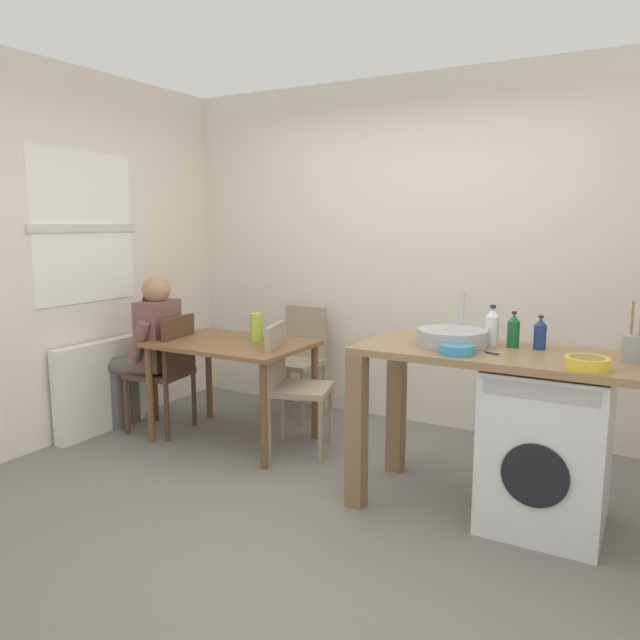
# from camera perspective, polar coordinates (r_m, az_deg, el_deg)

# --- Properties ---
(ground_plane) EXTENTS (5.46, 5.46, 0.00)m
(ground_plane) POSITION_cam_1_polar(r_m,az_deg,el_deg) (3.64, -1.04, -16.85)
(ground_plane) COLOR slate
(wall_back) EXTENTS (4.60, 0.10, 2.70)m
(wall_back) POSITION_cam_1_polar(r_m,az_deg,el_deg) (4.87, 9.46, 6.12)
(wall_back) COLOR silver
(wall_back) RESTS_ON ground_plane
(wall_window_side) EXTENTS (0.12, 3.80, 2.70)m
(wall_window_side) POSITION_cam_1_polar(r_m,az_deg,el_deg) (4.75, -24.13, 5.41)
(wall_window_side) COLOR silver
(wall_window_side) RESTS_ON ground_plane
(radiator) EXTENTS (0.10, 0.80, 0.70)m
(radiator) POSITION_cam_1_polar(r_m,az_deg,el_deg) (4.99, -19.75, -5.89)
(radiator) COLOR white
(radiator) RESTS_ON ground_plane
(dining_table) EXTENTS (1.10, 0.76, 0.74)m
(dining_table) POSITION_cam_1_polar(r_m,az_deg,el_deg) (4.48, -8.18, -3.23)
(dining_table) COLOR brown
(dining_table) RESTS_ON ground_plane
(chair_person_seat) EXTENTS (0.45, 0.45, 0.90)m
(chair_person_seat) POSITION_cam_1_polar(r_m,az_deg,el_deg) (4.79, -14.00, -4.26)
(chair_person_seat) COLOR #4C3323
(chair_person_seat) RESTS_ON ground_plane
(chair_opposite) EXTENTS (0.50, 0.50, 0.90)m
(chair_opposite) POSITION_cam_1_polar(r_m,az_deg,el_deg) (4.27, -2.77, -5.64)
(chair_opposite) COLOR gray
(chair_opposite) RESTS_ON ground_plane
(chair_spare_by_wall) EXTENTS (0.40, 0.40, 0.90)m
(chair_spare_by_wall) POSITION_cam_1_polar(r_m,az_deg,el_deg) (5.08, -1.91, -3.24)
(chair_spare_by_wall) COLOR gray
(chair_spare_by_wall) RESTS_ON ground_plane
(seated_person) EXTENTS (0.53, 0.53, 1.20)m
(seated_person) POSITION_cam_1_polar(r_m,az_deg,el_deg) (4.85, -15.63, -2.19)
(seated_person) COLOR #595651
(seated_person) RESTS_ON ground_plane
(kitchen_counter) EXTENTS (1.50, 0.68, 0.92)m
(kitchen_counter) POSITION_cam_1_polar(r_m,az_deg,el_deg) (3.48, 12.89, -4.98)
(kitchen_counter) COLOR olive
(kitchen_counter) RESTS_ON ground_plane
(washing_machine) EXTENTS (0.60, 0.61, 0.86)m
(washing_machine) POSITION_cam_1_polar(r_m,az_deg,el_deg) (3.48, 20.32, -11.05)
(washing_machine) COLOR silver
(washing_machine) RESTS_ON ground_plane
(sink_basin) EXTENTS (0.38, 0.38, 0.09)m
(sink_basin) POSITION_cam_1_polar(r_m,az_deg,el_deg) (3.45, 12.19, -1.61)
(sink_basin) COLOR #9EA0A5
(sink_basin) RESTS_ON kitchen_counter
(tap) EXTENTS (0.02, 0.02, 0.28)m
(tap) POSITION_cam_1_polar(r_m,az_deg,el_deg) (3.60, 13.10, 0.35)
(tap) COLOR #B2B2B7
(tap) RESTS_ON kitchen_counter
(bottle_tall_green) EXTENTS (0.08, 0.08, 0.23)m
(bottle_tall_green) POSITION_cam_1_polar(r_m,az_deg,el_deg) (3.50, 15.74, -0.66)
(bottle_tall_green) COLOR silver
(bottle_tall_green) RESTS_ON kitchen_counter
(bottle_squat_brown) EXTENTS (0.07, 0.07, 0.20)m
(bottle_squat_brown) POSITION_cam_1_polar(r_m,az_deg,el_deg) (3.48, 17.57, -0.99)
(bottle_squat_brown) COLOR #19592D
(bottle_squat_brown) RESTS_ON kitchen_counter
(bottle_clear_small) EXTENTS (0.07, 0.07, 0.18)m
(bottle_clear_small) POSITION_cam_1_polar(r_m,az_deg,el_deg) (3.47, 19.81, -1.24)
(bottle_clear_small) COLOR navy
(bottle_clear_small) RESTS_ON kitchen_counter
(mixing_bowl) EXTENTS (0.18, 0.18, 0.05)m
(mixing_bowl) POSITION_cam_1_polar(r_m,az_deg,el_deg) (3.24, 12.62, -2.61)
(mixing_bowl) COLOR teal
(mixing_bowl) RESTS_ON kitchen_counter
(utensil_crock) EXTENTS (0.11, 0.11, 0.30)m
(utensil_crock) POSITION_cam_1_polar(r_m,az_deg,el_deg) (3.35, 27.20, -2.31)
(utensil_crock) COLOR gray
(utensil_crock) RESTS_ON kitchen_counter
(colander) EXTENTS (0.20, 0.20, 0.06)m
(colander) POSITION_cam_1_polar(r_m,az_deg,el_deg) (3.10, 23.61, -3.63)
(colander) COLOR gold
(colander) RESTS_ON kitchen_counter
(vase) EXTENTS (0.09, 0.09, 0.21)m
(vase) POSITION_cam_1_polar(r_m,az_deg,el_deg) (4.43, -5.91, -0.69)
(vase) COLOR #A8C63D
(vase) RESTS_ON dining_table
(scissors) EXTENTS (0.15, 0.06, 0.01)m
(scissors) POSITION_cam_1_polar(r_m,az_deg,el_deg) (3.31, 15.17, -2.90)
(scissors) COLOR #B2B2B7
(scissors) RESTS_ON kitchen_counter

